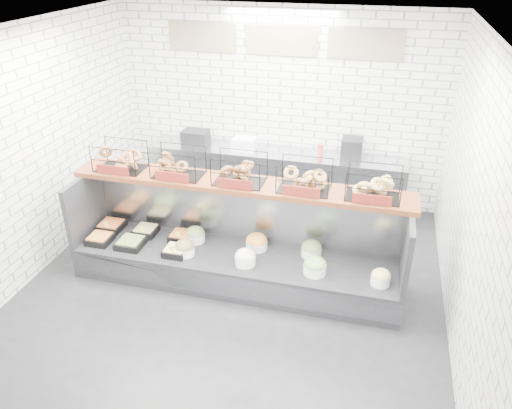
# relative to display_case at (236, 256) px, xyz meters

# --- Properties ---
(ground) EXTENTS (5.50, 5.50, 0.00)m
(ground) POSITION_rel_display_case_xyz_m (0.01, -0.34, -0.33)
(ground) COLOR black
(ground) RESTS_ON ground
(room_shell) EXTENTS (5.02, 5.51, 3.01)m
(room_shell) POSITION_rel_display_case_xyz_m (0.01, 0.26, 1.73)
(room_shell) COLOR white
(room_shell) RESTS_ON ground
(display_case) EXTENTS (4.00, 0.90, 1.20)m
(display_case) POSITION_rel_display_case_xyz_m (0.00, 0.00, 0.00)
(display_case) COLOR black
(display_case) RESTS_ON ground
(bagel_shelf) EXTENTS (4.10, 0.50, 0.40)m
(bagel_shelf) POSITION_rel_display_case_xyz_m (0.01, 0.18, 1.05)
(bagel_shelf) COLOR #4A200F
(bagel_shelf) RESTS_ON display_case
(prep_counter) EXTENTS (4.00, 0.60, 1.20)m
(prep_counter) POSITION_rel_display_case_xyz_m (0.01, 2.09, 0.14)
(prep_counter) COLOR #93969B
(prep_counter) RESTS_ON ground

